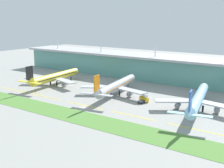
% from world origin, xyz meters
% --- Properties ---
extents(ground_plane, '(600.00, 600.00, 0.00)m').
position_xyz_m(ground_plane, '(0.00, 0.00, 0.00)').
color(ground_plane, gray).
extents(terminal_building, '(288.00, 34.00, 29.49)m').
position_xyz_m(terminal_building, '(-0.00, 96.90, 10.45)').
color(terminal_building, '#5B9E93').
rests_on(terminal_building, ground).
extents(airliner_near, '(48.52, 63.26, 18.90)m').
position_xyz_m(airliner_near, '(-57.70, 32.47, 6.45)').
color(airliner_near, yellow).
rests_on(airliner_near, ground).
extents(airliner_middle, '(48.07, 65.82, 18.90)m').
position_xyz_m(airliner_middle, '(-0.76, 34.46, 6.45)').
color(airliner_middle, '#ADB2BC').
rests_on(airliner_middle, ground).
extents(airliner_far, '(47.80, 71.10, 18.90)m').
position_xyz_m(airliner_far, '(56.75, 32.65, 6.46)').
color(airliner_far, '#9ED1EA').
rests_on(airliner_far, ground).
extents(taxiway_stripe_west, '(28.00, 0.70, 0.04)m').
position_xyz_m(taxiway_stripe_west, '(-71.00, 3.29, 0.02)').
color(taxiway_stripe_west, yellow).
rests_on(taxiway_stripe_west, ground).
extents(taxiway_stripe_mid_west, '(28.00, 0.70, 0.04)m').
position_xyz_m(taxiway_stripe_mid_west, '(-37.00, 3.29, 0.02)').
color(taxiway_stripe_mid_west, yellow).
rests_on(taxiway_stripe_mid_west, ground).
extents(taxiway_stripe_centre, '(28.00, 0.70, 0.04)m').
position_xyz_m(taxiway_stripe_centre, '(-3.00, 3.29, 0.02)').
color(taxiway_stripe_centre, yellow).
rests_on(taxiway_stripe_centre, ground).
extents(taxiway_stripe_mid_east, '(28.00, 0.70, 0.04)m').
position_xyz_m(taxiway_stripe_mid_east, '(31.00, 3.29, 0.02)').
color(taxiway_stripe_mid_east, yellow).
rests_on(taxiway_stripe_mid_east, ground).
extents(taxiway_stripe_east, '(28.00, 0.70, 0.04)m').
position_xyz_m(taxiway_stripe_east, '(65.00, 3.29, 0.02)').
color(taxiway_stripe_east, yellow).
rests_on(taxiway_stripe_east, ground).
extents(grass_verge, '(300.00, 18.00, 0.10)m').
position_xyz_m(grass_verge, '(0.00, -14.91, 0.05)').
color(grass_verge, '#518438').
rests_on(grass_verge, ground).
extents(fuel_truck, '(7.56, 5.75, 4.95)m').
position_xyz_m(fuel_truck, '(23.07, 31.07, 2.26)').
color(fuel_truck, gold).
rests_on(fuel_truck, ground).
extents(pushback_tug, '(3.21, 4.77, 1.85)m').
position_xyz_m(pushback_tug, '(23.50, 26.44, 1.10)').
color(pushback_tug, '#333842').
rests_on(pushback_tug, ground).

